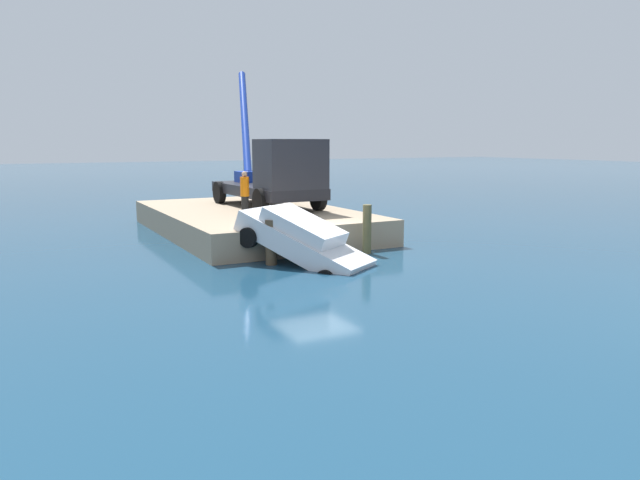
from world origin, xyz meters
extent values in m
plane|color=navy|center=(0.00, 0.00, 0.00)|extent=(200.00, 200.00, 0.00)
cube|color=gray|center=(-5.79, 0.00, 0.49)|extent=(11.70, 7.21, 0.98)
cube|color=black|center=(-6.40, 0.93, 1.71)|extent=(6.75, 2.74, 0.45)
cube|color=#26262C|center=(-3.99, 0.99, 2.90)|extent=(1.93, 2.52, 1.94)
cylinder|color=black|center=(-4.09, 2.28, 1.48)|extent=(1.01, 0.32, 1.00)
cylinder|color=black|center=(-4.02, -0.30, 1.48)|extent=(1.01, 0.32, 1.00)
cylinder|color=black|center=(-8.77, 2.16, 1.48)|extent=(1.01, 0.32, 1.00)
cylinder|color=black|center=(-8.71, -0.41, 1.48)|extent=(1.01, 0.32, 1.00)
cylinder|color=#1938A5|center=(-11.07, 1.79, 4.86)|extent=(5.68, 2.22, 5.32)
cube|color=#1938A5|center=(-8.41, 0.88, 2.18)|extent=(1.00, 1.00, 0.50)
cylinder|color=#4C4C19|center=(-13.74, 2.69, 4.36)|extent=(0.04, 0.04, 6.07)
cylinder|color=black|center=(-3.89, -0.99, 1.35)|extent=(0.28, 0.28, 0.74)
cylinder|color=orange|center=(-3.89, -0.99, 2.09)|extent=(0.34, 0.34, 0.74)
sphere|color=tan|center=(-3.89, -0.99, 2.56)|extent=(0.21, 0.21, 0.21)
cube|color=silver|center=(1.03, -0.90, 0.60)|extent=(4.50, 3.72, 2.09)
cube|color=silver|center=(1.02, -0.90, 1.18)|extent=(2.84, 2.57, 1.22)
cylinder|color=black|center=(1.65, 0.53, -0.22)|extent=(0.82, 0.62, 0.82)
cylinder|color=black|center=(2.58, -0.98, -0.22)|extent=(0.82, 0.62, 0.82)
cylinder|color=black|center=(-0.72, -0.94, 0.82)|extent=(0.82, 0.62, 0.82)
cylinder|color=black|center=(0.21, -2.44, 0.82)|extent=(0.82, 0.62, 0.82)
cylinder|color=brown|center=(0.71, -1.89, 0.70)|extent=(0.36, 0.36, 1.40)
cylinder|color=brown|center=(0.53, 1.72, 0.84)|extent=(0.30, 0.30, 1.67)
camera|label=1|loc=(17.24, -8.94, 3.75)|focal=33.04mm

